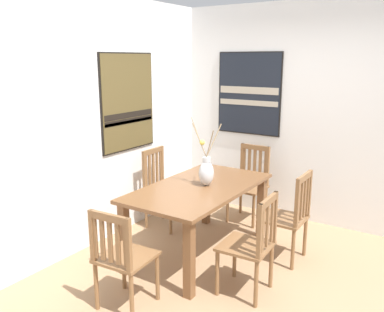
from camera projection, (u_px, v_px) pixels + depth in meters
The scene contains 12 objects.
ground_plane at pixel (247, 285), 3.76m from camera, with size 6.40×6.40×0.03m, color #A37F5B.
wall_back at pixel (96, 122), 4.44m from camera, with size 6.40×0.12×2.70m, color white.
wall_side at pixel (318, 115), 4.95m from camera, with size 0.12×6.40×2.70m, color white.
dining_table at pixel (199, 197), 4.21m from camera, with size 1.65×0.90×0.75m.
centerpiece_vase at pixel (206, 171), 4.16m from camera, with size 0.23×0.28×0.70m.
chair_0 at pixel (250, 182), 5.17m from camera, with size 0.43×0.43×0.95m.
chair_1 at pixel (252, 244), 3.51m from camera, with size 0.44×0.44×0.91m.
chair_2 at pixel (122, 256), 3.29m from camera, with size 0.45×0.45×0.88m.
chair_3 at pixel (162, 187), 4.98m from camera, with size 0.43×0.43×0.96m.
chair_4 at pixel (289, 215), 4.11m from camera, with size 0.42×0.42×0.94m.
painting_on_back_wall at pixel (128, 102), 4.72m from camera, with size 0.87×0.05×1.12m.
painting_on_side_wall at pixel (249, 94), 5.32m from camera, with size 0.05×0.89×1.07m.
Camera 1 is at (-3.10, -1.43, 2.03)m, focal length 38.12 mm.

